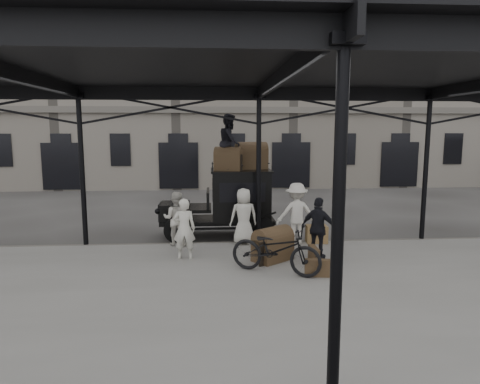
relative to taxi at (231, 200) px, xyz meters
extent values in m
plane|color=#383533|center=(0.75, -3.24, -1.20)|extent=(120.00, 120.00, 0.00)
cube|color=slate|center=(0.75, -5.24, -1.13)|extent=(28.00, 8.00, 0.15)
cylinder|color=black|center=(0.75, -1.24, 0.95)|extent=(0.14, 0.14, 4.30)
cylinder|color=black|center=(0.75, -9.04, 0.95)|extent=(0.14, 0.14, 4.30)
cube|color=black|center=(0.75, -1.24, 3.28)|extent=(22.00, 0.10, 0.45)
cube|color=black|center=(0.75, -9.04, 3.28)|extent=(22.00, 0.10, 0.45)
cube|color=black|center=(0.75, -4.94, 3.45)|extent=(22.50, 9.00, 0.08)
cube|color=silver|center=(0.75, -4.94, 3.52)|extent=(18.00, 7.00, 0.04)
cube|color=slate|center=(0.75, 14.76, 5.80)|extent=(64.00, 8.00, 14.00)
cylinder|color=black|center=(-1.68, -0.72, -0.80)|extent=(0.80, 0.10, 0.80)
cylinder|color=black|center=(-1.68, 0.72, -0.80)|extent=(0.80, 0.10, 0.80)
cylinder|color=black|center=(0.92, -0.72, -0.80)|extent=(0.80, 0.10, 0.80)
cylinder|color=black|center=(0.92, 0.72, -0.80)|extent=(0.80, 0.10, 0.80)
cube|color=black|center=(-0.43, 0.00, -0.65)|extent=(3.60, 1.25, 0.12)
cube|color=black|center=(-1.78, 0.00, -0.35)|extent=(0.90, 1.00, 0.55)
cube|color=black|center=(-2.25, 0.00, -0.35)|extent=(0.06, 0.70, 0.55)
cube|color=black|center=(-0.98, 0.00, -0.25)|extent=(0.70, 1.30, 0.10)
cube|color=black|center=(0.32, 0.00, 0.15)|extent=(1.80, 1.45, 1.55)
cube|color=black|center=(0.32, -0.73, 0.35)|extent=(1.40, 0.02, 0.60)
cube|color=black|center=(0.32, 0.00, 0.95)|extent=(1.90, 1.55, 0.06)
imported|color=beige|center=(-1.32, -2.78, -0.27)|extent=(0.58, 0.38, 1.57)
imported|color=beige|center=(-1.63, -1.44, -0.28)|extent=(0.83, 0.69, 1.55)
imported|color=beige|center=(0.30, -1.44, -0.24)|extent=(0.87, 0.63, 1.63)
imported|color=black|center=(2.10, -3.03, -0.26)|extent=(0.98, 0.87, 1.60)
imported|color=beige|center=(1.84, -1.44, -0.17)|extent=(1.18, 0.72, 1.77)
imported|color=black|center=(0.84, -4.06, -0.49)|extent=(2.26, 1.66, 1.13)
imported|color=black|center=(-0.03, -0.10, 1.85)|extent=(0.82, 0.96, 1.74)
cube|color=olive|center=(2.45, -1.44, -0.80)|extent=(0.63, 0.48, 0.50)
cube|color=#4A3922|center=(1.87, -3.52, -0.83)|extent=(0.16, 0.60, 0.45)
cube|color=#4A3922|center=(1.77, -4.35, -0.85)|extent=(0.62, 0.24, 0.40)
camera|label=1|loc=(-0.62, -13.50, 2.26)|focal=32.00mm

